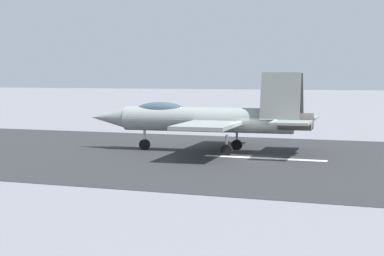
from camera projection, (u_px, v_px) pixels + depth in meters
name	position (u px, v px, depth m)	size (l,w,h in m)	color
ground_plane	(254.00, 158.00, 39.80)	(400.00, 400.00, 0.00)	gray
runway_strip	(254.00, 158.00, 39.80)	(240.00, 26.00, 0.02)	#2C2D2F
fighter_jet	(209.00, 119.00, 42.74)	(16.36, 13.16, 5.53)	gray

